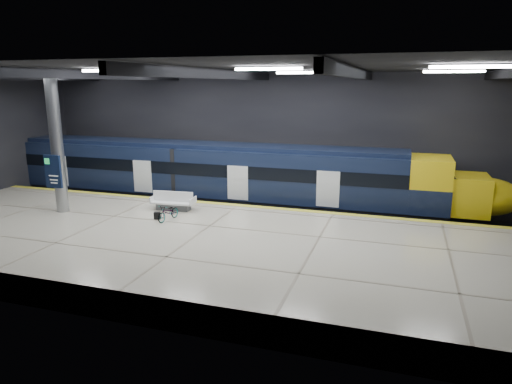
% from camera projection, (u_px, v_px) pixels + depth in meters
% --- Properties ---
extents(ground, '(30.00, 30.00, 0.00)m').
position_uv_depth(ground, '(219.00, 242.00, 21.73)').
color(ground, black).
rests_on(ground, ground).
extents(room_shell, '(30.10, 16.10, 8.05)m').
position_uv_depth(room_shell, '(216.00, 121.00, 20.42)').
color(room_shell, black).
rests_on(room_shell, ground).
extents(platform, '(30.00, 11.00, 1.10)m').
position_uv_depth(platform, '(196.00, 248.00, 19.29)').
color(platform, beige).
rests_on(platform, ground).
extents(safety_strip, '(30.00, 0.40, 0.01)m').
position_uv_depth(safety_strip, '(238.00, 205.00, 24.03)').
color(safety_strip, yellow).
rests_on(safety_strip, platform).
extents(rails, '(30.00, 1.52, 0.16)m').
position_uv_depth(rails, '(254.00, 210.00, 26.81)').
color(rails, gray).
rests_on(rails, ground).
extents(train, '(29.40, 2.84, 3.79)m').
position_uv_depth(train, '(227.00, 176.00, 26.86)').
color(train, black).
rests_on(train, ground).
extents(bench, '(2.25, 1.08, 0.97)m').
position_uv_depth(bench, '(173.00, 203.00, 23.07)').
color(bench, '#595B60').
rests_on(bench, platform).
extents(bicycle, '(0.74, 1.53, 0.77)m').
position_uv_depth(bicycle, '(168.00, 212.00, 21.28)').
color(bicycle, '#99999E').
rests_on(bicycle, platform).
extents(pannier_bag, '(0.34, 0.27, 0.35)m').
position_uv_depth(pannier_bag, '(157.00, 216.00, 21.51)').
color(pannier_bag, black).
rests_on(pannier_bag, platform).
extents(info_column, '(0.90, 0.78, 6.90)m').
position_uv_depth(info_column, '(56.00, 145.00, 22.14)').
color(info_column, '#9EA0A5').
rests_on(info_column, platform).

